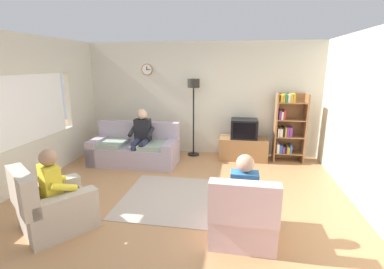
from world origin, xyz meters
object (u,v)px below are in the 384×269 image
object	(u,v)px
bookshelf	(288,127)
person_in_right_armchair	(244,191)
tv_stand	(243,148)
armchair_near_window	(54,208)
couch	(135,150)
armchair_near_bookshelf	(243,217)
floor_lamp	(194,96)
person_on_couch	(141,135)
tv	(244,129)
person_in_left_armchair	(58,185)

from	to	relation	value
bookshelf	person_in_right_armchair	size ratio (longest dim) A/B	1.39
tv_stand	armchair_near_window	bearing A→B (deg)	-127.40
couch	armchair_near_bookshelf	distance (m)	3.39
bookshelf	person_in_right_armchair	bearing A→B (deg)	-108.07
tv_stand	floor_lamp	world-z (taller)	floor_lamp
bookshelf	person_on_couch	world-z (taller)	bookshelf
tv	armchair_near_bookshelf	size ratio (longest dim) A/B	0.67
floor_lamp	person_on_couch	size ratio (longest dim) A/B	1.49
tv_stand	floor_lamp	xyz separation A→B (m)	(-1.20, 0.10, 1.19)
armchair_near_window	person_on_couch	bearing A→B (deg)	82.12
bookshelf	person_on_couch	size ratio (longest dim) A/B	1.26
bookshelf	armchair_near_window	world-z (taller)	bookshelf
tv_stand	person_in_left_armchair	distance (m)	4.12
armchair_near_window	person_in_right_armchair	world-z (taller)	person_in_right_armchair
floor_lamp	armchair_near_bookshelf	bearing A→B (deg)	-70.28
armchair_near_window	person_in_left_armchair	xyz separation A→B (m)	(0.05, 0.07, 0.32)
floor_lamp	armchair_near_bookshelf	world-z (taller)	floor_lamp
armchair_near_bookshelf	person_on_couch	size ratio (longest dim) A/B	0.73
tv_stand	bookshelf	world-z (taller)	bookshelf
armchair_near_bookshelf	person_in_right_armchair	xyz separation A→B (m)	(0.00, 0.09, 0.32)
armchair_near_window	person_in_right_armchair	size ratio (longest dim) A/B	1.06
floor_lamp	armchair_near_bookshelf	size ratio (longest dim) A/B	2.06
person_in_left_armchair	person_in_right_armchair	distance (m)	2.46
tv_stand	person_in_right_armchair	distance (m)	3.06
armchair_near_bookshelf	person_in_right_armchair	world-z (taller)	person_in_right_armchair
person_in_right_armchair	tv	bearing A→B (deg)	89.21
person_on_couch	tv_stand	bearing A→B (deg)	20.06
couch	tv_stand	xyz separation A→B (m)	(2.40, 0.69, -0.05)
tv_stand	armchair_near_bookshelf	size ratio (longest dim) A/B	1.22
person_in_left_armchair	armchair_near_bookshelf	bearing A→B (deg)	3.06
person_on_couch	person_in_left_armchair	bearing A→B (deg)	-96.86
tv	person_in_right_armchair	distance (m)	3.02
couch	tv_stand	bearing A→B (deg)	16.07
couch	tv	size ratio (longest dim) A/B	3.17
tv	person_in_left_armchair	bearing A→B (deg)	-127.61
person_on_couch	person_in_right_armchair	size ratio (longest dim) A/B	1.11
couch	tv	bearing A→B (deg)	15.53
couch	person_in_left_armchair	distance (m)	2.59
person_in_right_armchair	person_in_left_armchair	bearing A→B (deg)	-174.87
tv_stand	tv	bearing A→B (deg)	-90.00
tv	armchair_near_bookshelf	world-z (taller)	tv
couch	person_in_left_armchair	size ratio (longest dim) A/B	1.70
tv_stand	bookshelf	size ratio (longest dim) A/B	0.70
tv	person_in_right_armchair	xyz separation A→B (m)	(-0.04, -3.02, -0.13)
couch	tv	world-z (taller)	tv
person_in_left_armchair	person_in_right_armchair	xyz separation A→B (m)	(2.45, 0.22, 0.00)
person_on_couch	floor_lamp	bearing A→B (deg)	42.11
bookshelf	person_in_left_armchair	world-z (taller)	bookshelf
couch	floor_lamp	bearing A→B (deg)	33.32
tv_stand	person_in_right_armchair	size ratio (longest dim) A/B	0.98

